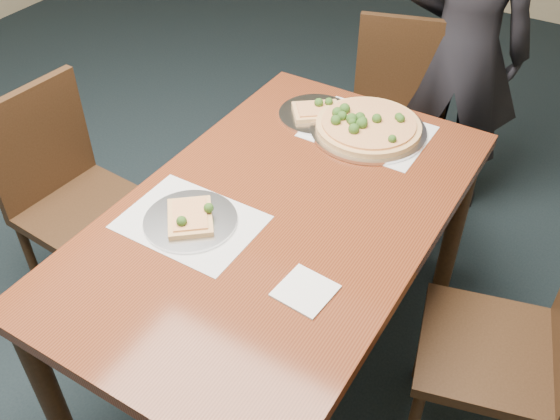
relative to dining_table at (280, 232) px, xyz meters
The scene contains 12 objects.
ground 0.86m from the dining_table, 142.41° to the right, with size 8.00×8.00×0.00m, color black.
dining_table is the anchor object (origin of this frame).
chair_far 1.08m from the dining_table, 92.31° to the left, with size 0.53×0.53×0.91m.
chair_left 0.90m from the dining_table, behind, with size 0.45×0.45×0.91m.
chair_right 0.79m from the dining_table, ahead, with size 0.51×0.51×0.91m.
diner 1.29m from the dining_table, 83.82° to the left, with size 0.56×0.37×1.54m, color black.
placemat_main 0.54m from the dining_table, 85.25° to the left, with size 0.42×0.32×0.00m, color white.
placemat_near 0.29m from the dining_table, 136.77° to the right, with size 0.40×0.30×0.00m, color white.
pizza_pan 0.54m from the dining_table, 85.64° to the left, with size 0.41×0.41×0.07m.
slice_plate_near 0.29m from the dining_table, 136.60° to the right, with size 0.28×0.28×0.06m.
slice_plate_far 0.57m from the dining_table, 107.21° to the left, with size 0.28×0.28×0.06m.
napkin 0.35m from the dining_table, 47.13° to the right, with size 0.14×0.14×0.01m, color white.
Camera 1 is at (1.19, -0.89, 1.99)m, focal length 40.00 mm.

